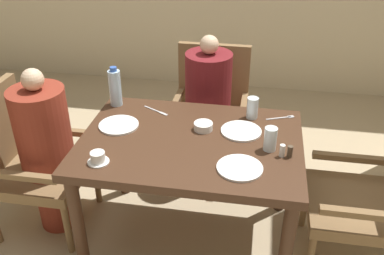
% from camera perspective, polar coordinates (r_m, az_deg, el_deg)
% --- Properties ---
extents(ground_plane, '(16.00, 16.00, 0.00)m').
position_cam_1_polar(ground_plane, '(2.80, -0.16, -14.40)').
color(ground_plane, tan).
extents(dining_table, '(1.22, 0.88, 0.73)m').
position_cam_1_polar(dining_table, '(2.40, -0.18, -3.58)').
color(dining_table, '#422819').
rests_on(dining_table, ground_plane).
extents(chair_left_side, '(0.54, 0.54, 0.93)m').
position_cam_1_polar(chair_left_side, '(2.82, -21.23, -3.82)').
color(chair_left_side, brown).
rests_on(chair_left_side, ground_plane).
extents(diner_in_left_chair, '(0.32, 0.32, 1.09)m').
position_cam_1_polar(diner_in_left_chair, '(2.71, -18.76, -2.99)').
color(diner_in_left_chair, maroon).
rests_on(diner_in_left_chair, ground_plane).
extents(chair_far_side, '(0.54, 0.54, 0.93)m').
position_cam_1_polar(chair_far_side, '(3.20, 2.48, 2.67)').
color(chair_far_side, brown).
rests_on(chair_far_side, ground_plane).
extents(diner_in_far_chair, '(0.32, 0.32, 1.09)m').
position_cam_1_polar(diner_in_far_chair, '(3.04, 2.13, 2.59)').
color(diner_in_far_chair, maroon).
rests_on(diner_in_far_chair, ground_plane).
extents(chair_right_side, '(0.54, 0.54, 0.93)m').
position_cam_1_polar(chair_right_side, '(2.55, 23.39, -8.20)').
color(chair_right_side, brown).
rests_on(chair_right_side, ground_plane).
extents(plate_main_left, '(0.23, 0.23, 0.01)m').
position_cam_1_polar(plate_main_left, '(2.13, 6.38, -5.37)').
color(plate_main_left, white).
rests_on(plate_main_left, dining_table).
extents(plate_main_right, '(0.23, 0.23, 0.01)m').
position_cam_1_polar(plate_main_right, '(2.43, 6.57, -0.47)').
color(plate_main_right, white).
rests_on(plate_main_right, dining_table).
extents(plate_dessert_center, '(0.23, 0.23, 0.01)m').
position_cam_1_polar(plate_dessert_center, '(2.51, -9.74, 0.32)').
color(plate_dessert_center, white).
rests_on(plate_dessert_center, dining_table).
extents(teacup_with_saucer, '(0.11, 0.11, 0.06)m').
position_cam_1_polar(teacup_with_saucer, '(2.20, -12.43, -4.01)').
color(teacup_with_saucer, white).
rests_on(teacup_with_saucer, dining_table).
extents(bowl_small, '(0.11, 0.11, 0.04)m').
position_cam_1_polar(bowl_small, '(2.43, 1.52, 0.17)').
color(bowl_small, white).
rests_on(bowl_small, dining_table).
extents(water_bottle, '(0.08, 0.08, 0.25)m').
position_cam_1_polar(water_bottle, '(2.70, -10.22, 5.28)').
color(water_bottle, silver).
rests_on(water_bottle, dining_table).
extents(glass_tall_near, '(0.07, 0.07, 0.13)m').
position_cam_1_polar(glass_tall_near, '(2.56, 8.06, 2.60)').
color(glass_tall_near, silver).
rests_on(glass_tall_near, dining_table).
extents(glass_tall_mid, '(0.07, 0.07, 0.13)m').
position_cam_1_polar(glass_tall_mid, '(2.26, 10.40, -1.51)').
color(glass_tall_mid, silver).
rests_on(glass_tall_mid, dining_table).
extents(salt_shaker, '(0.03, 0.03, 0.07)m').
position_cam_1_polar(salt_shaker, '(2.24, 11.93, -3.04)').
color(salt_shaker, white).
rests_on(salt_shaker, dining_table).
extents(pepper_shaker, '(0.03, 0.03, 0.07)m').
position_cam_1_polar(pepper_shaker, '(2.24, 12.93, -3.16)').
color(pepper_shaker, '#4C3D2D').
rests_on(pepper_shaker, dining_table).
extents(fork_beside_plate, '(0.17, 0.08, 0.00)m').
position_cam_1_polar(fork_beside_plate, '(2.61, 12.06, 1.29)').
color(fork_beside_plate, silver).
rests_on(fork_beside_plate, dining_table).
extents(knife_beside_plate, '(0.17, 0.10, 0.00)m').
position_cam_1_polar(knife_beside_plate, '(2.64, -4.71, 2.20)').
color(knife_beside_plate, silver).
rests_on(knife_beside_plate, dining_table).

